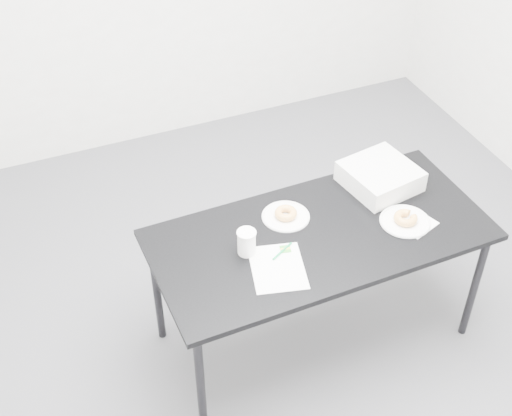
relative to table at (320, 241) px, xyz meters
name	(u,v)px	position (x,y,z in m)	size (l,w,h in m)	color
floor	(282,328)	(-0.13, 0.09, -0.66)	(4.00, 4.00, 0.00)	#4D4D52
table	(320,241)	(0.00, 0.00, 0.00)	(1.58, 0.77, 0.71)	black
scorecard	(278,268)	(-0.27, -0.13, 0.06)	(0.23, 0.29, 0.00)	white
logo_patch	(285,249)	(-0.20, -0.04, 0.06)	(0.05, 0.05, 0.00)	green
pen	(282,251)	(-0.22, -0.05, 0.06)	(0.01, 0.01, 0.13)	#0C8642
napkin	(415,222)	(0.44, -0.11, 0.06)	(0.16, 0.16, 0.00)	white
plate_near	(405,221)	(0.40, -0.09, 0.06)	(0.24, 0.24, 0.01)	white
donut_near	(406,218)	(0.40, -0.09, 0.08)	(0.11, 0.11, 0.04)	#E38C48
plate_far	(286,216)	(-0.10, 0.16, 0.06)	(0.23, 0.23, 0.01)	white
donut_far	(286,213)	(-0.10, 0.16, 0.08)	(0.11, 0.11, 0.04)	#E38C48
coffee_cup	(247,242)	(-0.36, 0.01, 0.11)	(0.08, 0.08, 0.12)	white
cup_lid	(378,181)	(0.43, 0.22, 0.06)	(0.09, 0.09, 0.01)	white
bakery_box	(380,176)	(0.43, 0.20, 0.11)	(0.32, 0.32, 0.11)	silver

